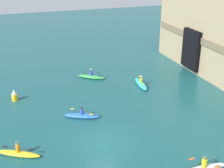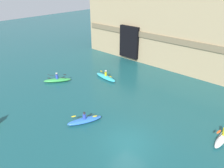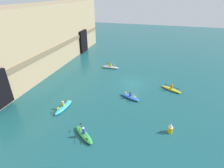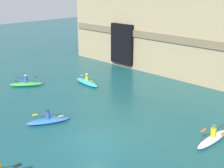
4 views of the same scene
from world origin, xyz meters
name	(u,v)px [view 4 (image 4 of 4)]	position (x,y,z in m)	size (l,w,h in m)	color
ground_plane	(95,142)	(0.00, 0.00, 0.00)	(120.00, 120.00, 0.00)	#195156
kayak_white	(213,138)	(5.35, 5.44, 0.26)	(0.83, 3.50, 1.21)	white
kayak_green	(26,84)	(-13.40, 2.84, 0.25)	(2.61, 3.09, 1.17)	green
kayak_cyan	(87,82)	(-9.55, 7.49, 0.24)	(3.58, 1.20, 1.12)	#33B2C6
kayak_blue	(48,120)	(-4.60, -0.49, 0.22)	(2.06, 3.18, 1.02)	blue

